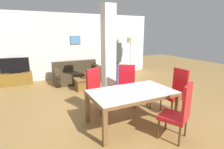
# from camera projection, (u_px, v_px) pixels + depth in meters

# --- Properties ---
(ground_plane) EXTENTS (18.00, 18.00, 0.00)m
(ground_plane) POSITION_uv_depth(u_px,v_px,m) (131.00, 123.00, 3.82)
(ground_plane) COLOR olive
(back_wall) EXTENTS (7.20, 0.09, 2.70)m
(back_wall) POSITION_uv_depth(u_px,v_px,m) (75.00, 46.00, 7.51)
(back_wall) COLOR white
(back_wall) RESTS_ON ground_plane
(divider_pillar) EXTENTS (0.34, 0.34, 2.70)m
(divider_pillar) POSITION_uv_depth(u_px,v_px,m) (109.00, 53.00, 5.12)
(divider_pillar) COLOR white
(divider_pillar) RESTS_ON ground_plane
(dining_table) EXTENTS (1.77, 1.04, 0.73)m
(dining_table) POSITION_uv_depth(u_px,v_px,m) (132.00, 97.00, 3.68)
(dining_table) COLOR brown
(dining_table) RESTS_ON ground_plane
(dining_chair_head_right) EXTENTS (0.46, 0.46, 1.08)m
(dining_chair_head_right) POSITION_uv_depth(u_px,v_px,m) (176.00, 90.00, 4.23)
(dining_chair_head_right) COLOR red
(dining_chair_head_right) RESTS_ON ground_plane
(dining_chair_far_right) EXTENTS (0.61, 0.61, 1.08)m
(dining_chair_far_right) POSITION_uv_depth(u_px,v_px,m) (127.00, 85.00, 4.68)
(dining_chair_far_right) COLOR red
(dining_chair_far_right) RESTS_ON ground_plane
(dining_chair_near_right) EXTENTS (0.62, 0.62, 1.08)m
(dining_chair_near_right) POSITION_uv_depth(u_px,v_px,m) (179.00, 111.00, 3.12)
(dining_chair_near_right) COLOR red
(dining_chair_near_right) RESTS_ON ground_plane
(dining_chair_far_left) EXTENTS (0.62, 0.62, 1.08)m
(dining_chair_far_left) POSITION_uv_depth(u_px,v_px,m) (97.00, 90.00, 4.28)
(dining_chair_far_left) COLOR red
(dining_chair_far_left) RESTS_ON ground_plane
(sofa) EXTENTS (1.76, 0.85, 0.81)m
(sofa) POSITION_uv_depth(u_px,v_px,m) (77.00, 75.00, 6.90)
(sofa) COLOR #403320
(sofa) RESTS_ON ground_plane
(armchair) EXTENTS (1.16, 1.15, 0.76)m
(armchair) POSITION_uv_depth(u_px,v_px,m) (115.00, 73.00, 7.36)
(armchair) COLOR #A1A796
(armchair) RESTS_ON ground_plane
(coffee_table) EXTENTS (0.77, 0.51, 0.40)m
(coffee_table) POSITION_uv_depth(u_px,v_px,m) (86.00, 83.00, 6.02)
(coffee_table) COLOR brown
(coffee_table) RESTS_ON ground_plane
(bottle) EXTENTS (0.07, 0.07, 0.23)m
(bottle) POSITION_uv_depth(u_px,v_px,m) (81.00, 75.00, 6.03)
(bottle) COLOR #4C2D14
(bottle) RESTS_ON coffee_table
(tv_stand) EXTENTS (1.09, 0.40, 0.46)m
(tv_stand) POSITION_uv_depth(u_px,v_px,m) (17.00, 79.00, 6.53)
(tv_stand) COLOR brown
(tv_stand) RESTS_ON ground_plane
(tv_screen) EXTENTS (0.97, 0.24, 0.56)m
(tv_screen) POSITION_uv_depth(u_px,v_px,m) (15.00, 66.00, 6.41)
(tv_screen) COLOR black
(tv_screen) RESTS_ON tv_stand
(floor_lamp) EXTENTS (0.38, 0.38, 1.70)m
(floor_lamp) POSITION_uv_depth(u_px,v_px,m) (131.00, 43.00, 7.93)
(floor_lamp) COLOR #B7B7BC
(floor_lamp) RESTS_ON ground_plane
(standing_person) EXTENTS (0.26, 0.40, 1.80)m
(standing_person) POSITION_uv_depth(u_px,v_px,m) (116.00, 57.00, 6.47)
(standing_person) COLOR #474870
(standing_person) RESTS_ON ground_plane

